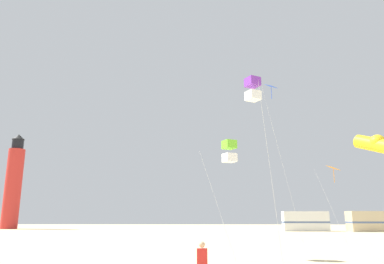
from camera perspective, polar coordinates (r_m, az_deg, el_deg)
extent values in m
cube|color=red|center=(12.56, 1.58, -18.89)|extent=(0.35, 0.24, 0.52)
sphere|color=#D8A87F|center=(12.52, 1.57, -17.16)|extent=(0.20, 0.20, 0.20)
cylinder|color=#2D2D38|center=(12.76, 1.94, -19.88)|extent=(0.15, 0.37, 0.13)
cylinder|color=#2D2D38|center=(12.76, 1.18, -19.88)|extent=(0.15, 0.37, 0.13)
cylinder|color=silver|center=(30.94, 13.68, -3.88)|extent=(2.90, 0.45, 13.48)
cube|color=blue|center=(33.96, 12.24, 7.00)|extent=(1.22, 1.22, 0.40)
cylinder|color=blue|center=(33.75, 12.29, 5.96)|extent=(0.04, 0.04, 1.10)
cylinder|color=silver|center=(31.17, 20.69, -10.48)|extent=(1.63, 1.62, 5.92)
cube|color=orange|center=(32.42, 21.18, -5.25)|extent=(1.22, 1.22, 0.40)
cylinder|color=orange|center=(32.35, 21.28, -6.39)|extent=(0.04, 0.04, 1.10)
cylinder|color=silver|center=(18.02, 3.82, -10.87)|extent=(1.66, 1.49, 5.30)
cube|color=#72D12D|center=(19.23, 5.83, -1.97)|extent=(0.82, 0.82, 0.44)
cube|color=white|center=(19.10, 5.88, -4.03)|extent=(0.82, 0.82, 0.44)
cylinder|color=silver|center=(16.87, 12.11, -5.79)|extent=(0.92, 1.16, 8.03)
cube|color=purple|center=(18.27, 9.43, 7.68)|extent=(0.82, 0.82, 0.44)
cube|color=white|center=(18.04, 9.51, 5.60)|extent=(0.82, 0.82, 0.44)
cylinder|color=yellow|center=(20.25, 27.04, -1.84)|extent=(1.83, 2.52, 1.48)
sphere|color=yellow|center=(20.28, 26.99, -1.43)|extent=(0.76, 0.76, 0.76)
cylinder|color=red|center=(72.74, -26.16, -7.87)|extent=(2.80, 2.80, 14.00)
cylinder|color=black|center=(73.72, -25.55, -1.76)|extent=(2.00, 2.00, 1.80)
cone|color=black|center=(73.98, -25.44, -0.70)|extent=(2.20, 2.20, 1.00)
cube|color=white|center=(57.18, 17.25, -13.15)|extent=(6.47, 2.50, 2.80)
cube|color=#4C608C|center=(57.18, 17.26, -13.29)|extent=(6.51, 2.54, 0.24)
cube|color=#C6B28C|center=(58.63, 26.17, -12.40)|extent=(6.56, 2.79, 2.80)
cube|color=#4C608C|center=(58.63, 26.18, -12.54)|extent=(6.60, 2.83, 0.24)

